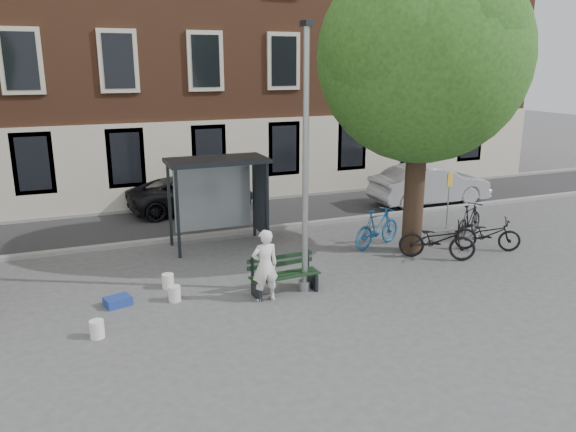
# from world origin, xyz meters

# --- Properties ---
(ground) EXTENTS (90.00, 90.00, 0.00)m
(ground) POSITION_xyz_m (0.00, 0.00, 0.00)
(ground) COLOR #4C4C4F
(ground) RESTS_ON ground
(road) EXTENTS (40.00, 4.00, 0.01)m
(road) POSITION_xyz_m (0.00, 7.00, 0.01)
(road) COLOR #28282B
(road) RESTS_ON ground
(curb_near) EXTENTS (40.00, 0.25, 0.12)m
(curb_near) POSITION_xyz_m (0.00, 5.00, 0.06)
(curb_near) COLOR gray
(curb_near) RESTS_ON ground
(curb_far) EXTENTS (40.00, 0.25, 0.12)m
(curb_far) POSITION_xyz_m (0.00, 9.00, 0.06)
(curb_far) COLOR gray
(curb_far) RESTS_ON ground
(building_row) EXTENTS (30.00, 8.00, 14.00)m
(building_row) POSITION_xyz_m (0.00, 13.00, 7.00)
(building_row) COLOR brown
(building_row) RESTS_ON ground
(lamppost) EXTENTS (0.28, 0.35, 6.11)m
(lamppost) POSITION_xyz_m (0.00, 0.00, 2.78)
(lamppost) COLOR #9EA0A3
(lamppost) RESTS_ON ground
(tree_right) EXTENTS (5.76, 5.60, 8.20)m
(tree_right) POSITION_xyz_m (4.01, 1.38, 5.62)
(tree_right) COLOR black
(tree_right) RESTS_ON ground
(bus_shelter) EXTENTS (2.85, 1.45, 2.62)m
(bus_shelter) POSITION_xyz_m (-0.61, 4.11, 1.92)
(bus_shelter) COLOR #1E2328
(bus_shelter) RESTS_ON ground
(painter) EXTENTS (0.62, 0.41, 1.69)m
(painter) POSITION_xyz_m (-1.07, -0.21, 0.84)
(painter) COLOR white
(painter) RESTS_ON ground
(bench) EXTENTS (1.69, 0.62, 0.86)m
(bench) POSITION_xyz_m (-0.50, 0.07, 0.39)
(bench) COLOR #1E2328
(bench) RESTS_ON ground
(bike_a) EXTENTS (2.09, 1.78, 1.08)m
(bike_a) POSITION_xyz_m (4.28, 0.69, 0.54)
(bike_a) COLOR black
(bike_a) RESTS_ON ground
(bike_b) EXTENTS (2.00, 1.18, 1.16)m
(bike_b) POSITION_xyz_m (3.30, 2.23, 0.58)
(bike_b) COLOR #1B5797
(bike_b) RESTS_ON ground
(bike_c) EXTENTS (1.90, 1.50, 0.97)m
(bike_c) POSITION_xyz_m (6.09, 0.76, 0.48)
(bike_c) COLOR black
(bike_c) RESTS_ON ground
(bike_d) EXTENTS (1.76, 1.27, 1.04)m
(bike_d) POSITION_xyz_m (6.50, 2.06, 0.52)
(bike_d) COLOR black
(bike_d) RESTS_ON ground
(car_dark) EXTENTS (4.78, 2.54, 1.28)m
(car_dark) POSITION_xyz_m (-0.82, 8.40, 0.64)
(car_dark) COLOR black
(car_dark) RESTS_ON ground
(car_silver) EXTENTS (4.63, 1.68, 1.52)m
(car_silver) POSITION_xyz_m (7.84, 6.00, 0.76)
(car_silver) COLOR #9EA0A5
(car_silver) RESTS_ON ground
(blue_crate) EXTENTS (0.63, 0.53, 0.20)m
(blue_crate) POSITION_xyz_m (-4.23, 0.76, 0.10)
(blue_crate) COLOR navy
(blue_crate) RESTS_ON ground
(bucket_a) EXTENTS (0.36, 0.36, 0.36)m
(bucket_a) POSITION_xyz_m (-3.00, 0.53, 0.18)
(bucket_a) COLOR white
(bucket_a) RESTS_ON ground
(bucket_b) EXTENTS (0.32, 0.32, 0.36)m
(bucket_b) POSITION_xyz_m (-3.00, 1.34, 0.18)
(bucket_b) COLOR white
(bucket_b) RESTS_ON ground
(bucket_c) EXTENTS (0.36, 0.36, 0.36)m
(bucket_c) POSITION_xyz_m (-4.76, -0.67, 0.18)
(bucket_c) COLOR white
(bucket_c) RESTS_ON ground
(notice_sign) EXTENTS (0.30, 0.16, 1.83)m
(notice_sign) POSITION_xyz_m (6.37, 2.99, 1.31)
(notice_sign) COLOR #9EA0A3
(notice_sign) RESTS_ON ground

